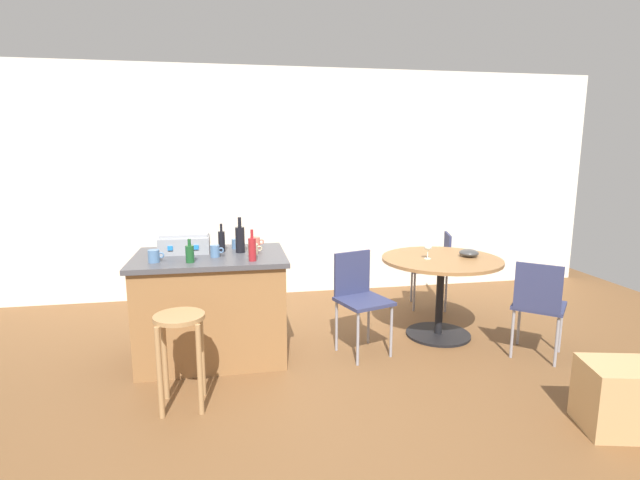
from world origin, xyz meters
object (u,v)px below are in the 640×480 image
at_px(bottle_3, 190,253).
at_px(wine_glass, 428,248).
at_px(bottle_2, 222,241).
at_px(cup_2, 154,256).
at_px(wooden_stool, 180,340).
at_px(cardboard_box, 621,398).
at_px(kitchen_island, 212,306).
at_px(folding_chair_left, 359,294).
at_px(toolbox, 185,244).
at_px(cup_0, 215,251).
at_px(cup_1, 255,243).
at_px(serving_bowl, 469,253).
at_px(bottle_0, 240,239).
at_px(bottle_1, 252,249).
at_px(cup_4, 236,244).
at_px(cup_3, 253,249).
at_px(dining_table, 441,276).
at_px(folding_chair_near, 538,302).
at_px(folding_chair_far, 436,264).

distance_m(bottle_3, wine_glass, 2.12).
height_order(bottle_2, cup_2, bottle_2).
bearing_deg(wooden_stool, cardboard_box, -16.21).
xyz_separation_m(kitchen_island, bottle_3, (-0.14, -0.25, 0.52)).
distance_m(wooden_stool, folding_chair_left, 1.59).
distance_m(toolbox, cup_0, 0.35).
height_order(folding_chair_left, cup_2, cup_2).
height_order(cup_1, serving_bowl, cup_1).
bearing_deg(bottle_0, bottle_1, -75.58).
height_order(toolbox, cardboard_box, toolbox).
height_order(bottle_3, cup_0, bottle_3).
bearing_deg(wine_glass, cup_4, 175.22).
xyz_separation_m(wooden_stool, bottle_0, (0.43, 0.86, 0.52)).
bearing_deg(cup_2, cup_3, 10.37).
height_order(folding_chair_left, bottle_2, bottle_2).
height_order(dining_table, folding_chair_left, folding_chair_left).
relative_size(bottle_0, bottle_2, 1.26).
bearing_deg(bottle_2, folding_chair_near, -14.30).
relative_size(folding_chair_left, cup_0, 7.97).
xyz_separation_m(cup_2, cup_4, (0.63, 0.42, -0.01)).
bearing_deg(wine_glass, bottle_1, -167.31).
height_order(toolbox, bottle_2, bottle_2).
height_order(folding_chair_near, cup_1, cup_1).
bearing_deg(serving_bowl, folding_chair_left, -168.95).
height_order(cup_0, cardboard_box, cup_0).
relative_size(folding_chair_left, toolbox, 2.12).
distance_m(folding_chair_left, bottle_0, 1.13).
bearing_deg(cup_4, folding_chair_near, -17.13).
xyz_separation_m(bottle_2, cup_3, (0.26, -0.18, -0.05)).
relative_size(bottle_2, cardboard_box, 0.52).
relative_size(cup_1, cup_3, 1.05).
bearing_deg(cup_1, cup_0, -137.02).
distance_m(dining_table, bottle_1, 1.84).
xyz_separation_m(folding_chair_far, folding_chair_left, (-1.16, -1.02, 0.03)).
bearing_deg(bottle_3, dining_table, 8.53).
xyz_separation_m(wooden_stool, folding_chair_near, (2.87, 0.27, 0.01)).
distance_m(toolbox, serving_bowl, 2.59).
relative_size(kitchen_island, cup_4, 11.57).
height_order(kitchen_island, cup_2, cup_2).
height_order(cup_4, cardboard_box, cup_4).
xyz_separation_m(dining_table, folding_chair_near, (0.59, -0.62, -0.09)).
bearing_deg(cup_3, toolbox, 160.90).
relative_size(cup_2, cup_3, 1.03).
bearing_deg(cup_2, serving_bowl, 5.96).
relative_size(cup_0, cardboard_box, 0.24).
bearing_deg(bottle_1, folding_chair_near, -6.13).
bearing_deg(cup_0, cup_2, -167.40).
relative_size(bottle_3, wine_glass, 1.29).
xyz_separation_m(cup_3, wine_glass, (1.60, 0.13, -0.07)).
height_order(dining_table, bottle_2, bottle_2).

